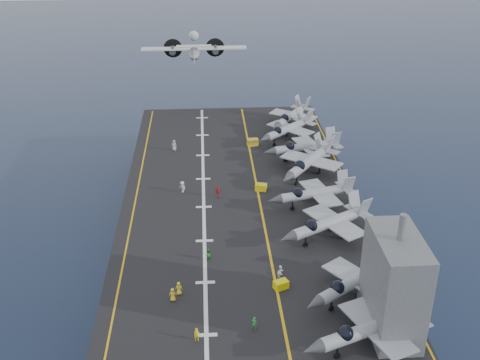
{
  "coord_description": "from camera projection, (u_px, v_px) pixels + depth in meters",
  "views": [
    {
      "loc": [
        -5.55,
        -83.31,
        56.62
      ],
      "look_at": [
        0.0,
        4.0,
        13.0
      ],
      "focal_mm": 45.0,
      "sensor_mm": 36.0,
      "label": 1
    }
  ],
  "objects": [
    {
      "name": "fighter_jet_0",
      "position": [
        371.0,
        327.0,
        65.44
      ],
      "size": [
        17.82,
        15.02,
        5.26
      ],
      "primitive_type": null,
      "color": "gray",
      "rests_on": "flight_deck"
    },
    {
      "name": "crew_7",
      "position": [
        280.0,
        272.0,
        77.38
      ],
      "size": [
        1.44,
        1.47,
        2.06
      ],
      "primitive_type": "imported",
      "color": "silver",
      "rests_on": "flight_deck"
    },
    {
      "name": "crew_4",
      "position": [
        218.0,
        191.0,
        97.65
      ],
      "size": [
        1.28,
        0.93,
        1.98
      ],
      "primitive_type": "imported",
      "color": "red",
      "rests_on": "flight_deck"
    },
    {
      "name": "crew_8",
      "position": [
        179.0,
        288.0,
        74.58
      ],
      "size": [
        1.14,
        0.82,
        1.79
      ],
      "primitive_type": "imported",
      "color": "yellow",
      "rests_on": "flight_deck"
    },
    {
      "name": "fighter_jet_6",
      "position": [
        306.0,
        146.0,
        110.34
      ],
      "size": [
        16.84,
        13.32,
        5.15
      ],
      "primitive_type": null,
      "color": "gray",
      "rests_on": "flight_deck"
    },
    {
      "name": "tow_cart_c",
      "position": [
        253.0,
        142.0,
        116.93
      ],
      "size": [
        2.25,
        1.55,
        1.29
      ],
      "primitive_type": null,
      "color": "gold",
      "rests_on": "flight_deck"
    },
    {
      "name": "crew_1",
      "position": [
        197.0,
        335.0,
        67.08
      ],
      "size": [
        1.03,
        0.71,
        1.66
      ],
      "primitive_type": "imported",
      "color": "yellow",
      "rests_on": "flight_deck"
    },
    {
      "name": "fighter_jet_1",
      "position": [
        355.0,
        280.0,
        73.35
      ],
      "size": [
        17.67,
        16.51,
        5.11
      ],
      "primitive_type": null,
      "color": "gray",
      "rests_on": "flight_deck"
    },
    {
      "name": "transport_plane",
      "position": [
        194.0,
        54.0,
        134.92
      ],
      "size": [
        23.62,
        16.24,
        5.54
      ],
      "primitive_type": null,
      "color": "silver"
    },
    {
      "name": "ground",
      "position": [
        242.0,
        261.0,
        99.99
      ],
      "size": [
        500.0,
        500.0,
        0.0
      ],
      "primitive_type": "plane",
      "color": "#142135",
      "rests_on": "ground"
    },
    {
      "name": "hull",
      "position": [
        242.0,
        235.0,
        97.76
      ],
      "size": [
        36.0,
        90.0,
        10.0
      ],
      "primitive_type": "cube",
      "color": "#56595E",
      "rests_on": "ground"
    },
    {
      "name": "deck_edge_stbd",
      "position": [
        357.0,
        202.0,
        96.39
      ],
      "size": [
        0.25,
        90.0,
        0.02
      ],
      "primitive_type": "cube",
      "color": "gold",
      "rests_on": "flight_deck"
    },
    {
      "name": "deck_edge_port",
      "position": [
        134.0,
        209.0,
        94.37
      ],
      "size": [
        0.25,
        90.0,
        0.02
      ],
      "primitive_type": "cube",
      "color": "gold",
      "rests_on": "flight_deck"
    },
    {
      "name": "island_superstructure",
      "position": [
        396.0,
        274.0,
        66.06
      ],
      "size": [
        5.0,
        10.0,
        15.0
      ],
      "primitive_type": null,
      "color": "#56595E",
      "rests_on": "flight_deck"
    },
    {
      "name": "landing_centerline",
      "position": [
        204.0,
        207.0,
        95.0
      ],
      "size": [
        0.5,
        90.0,
        0.02
      ],
      "primitive_type": "cube",
      "color": "silver",
      "rests_on": "flight_deck"
    },
    {
      "name": "tow_cart_b",
      "position": [
        261.0,
        187.0,
        99.94
      ],
      "size": [
        2.14,
        1.67,
        1.13
      ],
      "primitive_type": null,
      "color": "yellow",
      "rests_on": "flight_deck"
    },
    {
      "name": "fighter_jet_5",
      "position": [
        309.0,
        161.0,
        104.06
      ],
      "size": [
        18.13,
        19.23,
        5.56
      ],
      "primitive_type": null,
      "color": "#9099A0",
      "rests_on": "flight_deck"
    },
    {
      "name": "foul_line",
      "position": [
        260.0,
        205.0,
        95.51
      ],
      "size": [
        0.35,
        90.0,
        0.02
      ],
      "primitive_type": "cube",
      "color": "gold",
      "rests_on": "flight_deck"
    },
    {
      "name": "crew_0",
      "position": [
        173.0,
        295.0,
        73.44
      ],
      "size": [
        1.14,
        0.82,
        1.79
      ],
      "primitive_type": "imported",
      "color": "yellow",
      "rests_on": "flight_deck"
    },
    {
      "name": "fighter_jet_8",
      "position": [
        291.0,
        115.0,
        124.95
      ],
      "size": [
        16.31,
        17.67,
        5.11
      ],
      "primitive_type": null,
      "color": "gray",
      "rests_on": "flight_deck"
    },
    {
      "name": "crew_5",
      "position": [
        174.0,
        145.0,
        114.62
      ],
      "size": [
        1.42,
        1.15,
        2.04
      ],
      "primitive_type": "imported",
      "color": "silver",
      "rests_on": "flight_deck"
    },
    {
      "name": "crew_6",
      "position": [
        254.0,
        323.0,
        68.72
      ],
      "size": [
        1.25,
        1.13,
        1.74
      ],
      "primitive_type": "imported",
      "color": "#2F8C39",
      "rests_on": "flight_deck"
    },
    {
      "name": "fighter_jet_3",
      "position": [
        330.0,
        222.0,
        85.64
      ],
      "size": [
        18.42,
        16.43,
        5.34
      ],
      "primitive_type": null,
      "color": "#99A3A9",
      "rests_on": "flight_deck"
    },
    {
      "name": "tow_cart_a",
      "position": [
        281.0,
        285.0,
        75.86
      ],
      "size": [
        2.11,
        1.78,
        1.07
      ],
      "primitive_type": null,
      "color": "yellow",
      "rests_on": "flight_deck"
    },
    {
      "name": "fighter_jet_4",
      "position": [
        316.0,
        192.0,
        94.2
      ],
      "size": [
        16.15,
        12.82,
        4.92
      ],
      "primitive_type": null,
      "color": "gray",
      "rests_on": "flight_deck"
    },
    {
      "name": "crew_3",
      "position": [
        182.0,
        187.0,
        99.1
      ],
      "size": [
        1.39,
        1.39,
        1.96
      ],
      "primitive_type": "imported",
      "color": "silver",
      "rests_on": "flight_deck"
    },
    {
      "name": "crew_2",
      "position": [
        208.0,
        254.0,
        81.52
      ],
      "size": [
        1.1,
        1.15,
        1.6
      ],
      "primitive_type": "imported",
      "color": "#1F9023",
      "rests_on": "flight_deck"
    },
    {
      "name": "fighter_jet_7",
      "position": [
        288.0,
        128.0,
        118.39
      ],
      "size": [
        17.3,
        17.1,
        5.07
      ],
      "primitive_type": null,
      "color": "#939BA1",
      "rests_on": "flight_deck"
    },
    {
      "name": "flight_deck",
      "position": [
        242.0,
        207.0,
        95.44
      ],
      "size": [
        38.0,
        92.0,
        0.4
      ],
      "primitive_type": "cube",
      "color": "black",
      "rests_on": "hull"
    }
  ]
}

